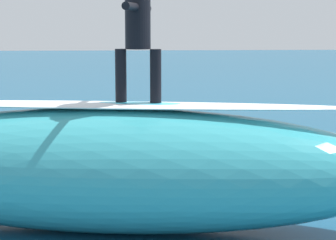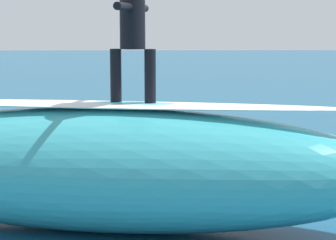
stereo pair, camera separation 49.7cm
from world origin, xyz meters
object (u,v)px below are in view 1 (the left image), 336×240
surfer_riding (138,33)px  surfboard_paddling (189,175)px  surfer_paddling (184,168)px  surfboard_riding (138,105)px

surfer_riding → surfboard_paddling: size_ratio=0.75×
surfboard_paddling → surfer_paddling: surfer_paddling is taller
surfboard_riding → surfboard_paddling: size_ratio=0.84×
surfer_riding → surfer_paddling: bearing=-94.3°
surfer_riding → surfboard_riding: bearing=-167.5°
surfboard_riding → surfer_paddling: 3.75m
surfboard_riding → surfer_paddling: bearing=-94.3°
surfer_paddling → surfboard_riding: bearing=-137.1°
surfboard_paddling → surfer_paddling: 0.20m
surfboard_riding → surfboard_paddling: 3.91m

